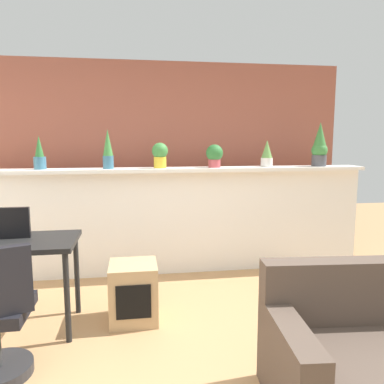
{
  "coord_description": "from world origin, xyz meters",
  "views": [
    {
      "loc": [
        -0.31,
        -2.24,
        1.54
      ],
      "look_at": [
        0.25,
        1.36,
        1.03
      ],
      "focal_mm": 35.17,
      "sensor_mm": 36.0,
      "label": 1
    }
  ],
  "objects": [
    {
      "name": "potted_plant_2",
      "position": [
        -0.58,
        1.94,
        1.43
      ],
      "size": [
        0.12,
        0.12,
        0.43
      ],
      "color": "#386B84",
      "rests_on": "plant_shelf"
    },
    {
      "name": "potted_plant_6",
      "position": [
        1.88,
        1.97,
        1.46
      ],
      "size": [
        0.19,
        0.19,
        0.52
      ],
      "color": "#4C4C51",
      "rests_on": "plant_shelf"
    },
    {
      "name": "plant_shelf",
      "position": [
        0.0,
        1.96,
        1.2
      ],
      "size": [
        4.75,
        0.33,
        0.04
      ],
      "primitive_type": "cube",
      "color": "white",
      "rests_on": "divider_wall"
    },
    {
      "name": "potted_plant_3",
      "position": [
        -0.02,
        1.97,
        1.38
      ],
      "size": [
        0.18,
        0.18,
        0.28
      ],
      "color": "gold",
      "rests_on": "plant_shelf"
    },
    {
      "name": "potted_plant_1",
      "position": [
        -1.3,
        1.99,
        1.37
      ],
      "size": [
        0.13,
        0.13,
        0.36
      ],
      "color": "#386B84",
      "rests_on": "plant_shelf"
    },
    {
      "name": "side_cube_shelf",
      "position": [
        -0.33,
        0.84,
        0.25
      ],
      "size": [
        0.4,
        0.41,
        0.5
      ],
      "color": "tan",
      "rests_on": "ground"
    },
    {
      "name": "brick_wall_behind",
      "position": [
        0.0,
        2.6,
        1.25
      ],
      "size": [
        4.75,
        0.1,
        2.5
      ],
      "primitive_type": "cube",
      "color": "#9E5442",
      "rests_on": "ground"
    },
    {
      "name": "ground_plane",
      "position": [
        0.0,
        0.0,
        0.0
      ],
      "size": [
        12.0,
        12.0,
        0.0
      ],
      "primitive_type": "plane",
      "color": "tan"
    },
    {
      "name": "tv_monitor",
      "position": [
        -1.34,
        0.9,
        0.88
      ],
      "size": [
        0.38,
        0.04,
        0.25
      ],
      "primitive_type": "cube",
      "color": "black",
      "rests_on": "desk"
    },
    {
      "name": "desk",
      "position": [
        -1.33,
        0.82,
        0.67
      ],
      "size": [
        1.1,
        0.6,
        0.75
      ],
      "color": "black",
      "rests_on": "ground"
    },
    {
      "name": "divider_wall",
      "position": [
        0.0,
        2.0,
        0.59
      ],
      "size": [
        4.75,
        0.16,
        1.18
      ],
      "primitive_type": "cube",
      "color": "white",
      "rests_on": "ground"
    },
    {
      "name": "potted_plant_4",
      "position": [
        0.6,
        1.96,
        1.36
      ],
      "size": [
        0.19,
        0.19,
        0.26
      ],
      "color": "#B7474C",
      "rests_on": "plant_shelf"
    },
    {
      "name": "potted_plant_5",
      "position": [
        1.23,
        1.96,
        1.37
      ],
      "size": [
        0.14,
        0.14,
        0.31
      ],
      "color": "silver",
      "rests_on": "plant_shelf"
    }
  ]
}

